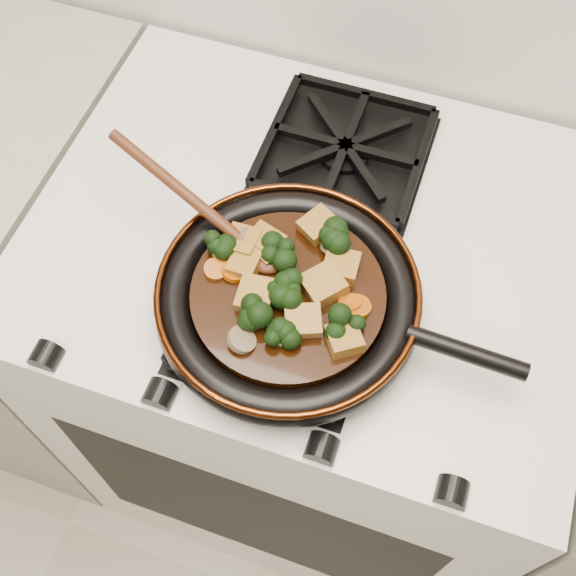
% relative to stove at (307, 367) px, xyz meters
% --- Properties ---
extents(stove, '(0.76, 0.60, 0.90)m').
position_rel_stove_xyz_m(stove, '(0.00, 0.00, 0.00)').
color(stove, silver).
rests_on(stove, ground).
extents(burner_grate_front, '(0.23, 0.23, 0.03)m').
position_rel_stove_xyz_m(burner_grate_front, '(0.00, -0.14, 0.46)').
color(burner_grate_front, black).
rests_on(burner_grate_front, stove).
extents(burner_grate_back, '(0.23, 0.23, 0.03)m').
position_rel_stove_xyz_m(burner_grate_back, '(0.00, 0.14, 0.46)').
color(burner_grate_back, black).
rests_on(burner_grate_back, stove).
extents(skillet, '(0.45, 0.32, 0.05)m').
position_rel_stove_xyz_m(skillet, '(0.01, -0.13, 0.49)').
color(skillet, black).
rests_on(skillet, burner_grate_front).
extents(braising_sauce, '(0.23, 0.23, 0.02)m').
position_rel_stove_xyz_m(braising_sauce, '(0.01, -0.13, 0.50)').
color(braising_sauce, black).
rests_on(braising_sauce, skillet).
extents(tofu_cube_0, '(0.05, 0.05, 0.02)m').
position_rel_stove_xyz_m(tofu_cube_0, '(0.09, -0.17, 0.52)').
color(tofu_cube_0, olive).
rests_on(tofu_cube_0, braising_sauce).
extents(tofu_cube_1, '(0.05, 0.05, 0.03)m').
position_rel_stove_xyz_m(tofu_cube_1, '(0.04, -0.16, 0.52)').
color(tofu_cube_1, olive).
rests_on(tofu_cube_1, braising_sauce).
extents(tofu_cube_2, '(0.04, 0.04, 0.03)m').
position_rel_stove_xyz_m(tofu_cube_2, '(-0.07, -0.09, 0.52)').
color(tofu_cube_2, olive).
rests_on(tofu_cube_2, braising_sauce).
extents(tofu_cube_3, '(0.05, 0.05, 0.02)m').
position_rel_stove_xyz_m(tofu_cube_3, '(-0.04, -0.08, 0.52)').
color(tofu_cube_3, olive).
rests_on(tofu_cube_3, braising_sauce).
extents(tofu_cube_4, '(0.05, 0.06, 0.03)m').
position_rel_stove_xyz_m(tofu_cube_4, '(0.01, -0.03, 0.52)').
color(tofu_cube_4, olive).
rests_on(tofu_cube_4, braising_sauce).
extents(tofu_cube_5, '(0.04, 0.04, 0.02)m').
position_rel_stove_xyz_m(tofu_cube_5, '(-0.05, -0.11, 0.52)').
color(tofu_cube_5, olive).
rests_on(tofu_cube_5, braising_sauce).
extents(tofu_cube_6, '(0.05, 0.05, 0.03)m').
position_rel_stove_xyz_m(tofu_cube_6, '(-0.02, -0.15, 0.52)').
color(tofu_cube_6, olive).
rests_on(tofu_cube_6, braising_sauce).
extents(tofu_cube_7, '(0.04, 0.04, 0.02)m').
position_rel_stove_xyz_m(tofu_cube_7, '(0.06, -0.08, 0.52)').
color(tofu_cube_7, olive).
rests_on(tofu_cube_7, braising_sauce).
extents(tofu_cube_8, '(0.05, 0.05, 0.03)m').
position_rel_stove_xyz_m(tofu_cube_8, '(-0.04, -0.08, 0.52)').
color(tofu_cube_8, olive).
rests_on(tofu_cube_8, braising_sauce).
extents(tofu_cube_9, '(0.06, 0.06, 0.03)m').
position_rel_stove_xyz_m(tofu_cube_9, '(0.05, -0.11, 0.52)').
color(tofu_cube_9, olive).
rests_on(tofu_cube_9, braising_sauce).
extents(broccoli_floret_0, '(0.07, 0.07, 0.06)m').
position_rel_stove_xyz_m(broccoli_floret_0, '(-0.09, -0.11, 0.52)').
color(broccoli_floret_0, black).
rests_on(broccoli_floret_0, braising_sauce).
extents(broccoli_floret_1, '(0.07, 0.07, 0.06)m').
position_rel_stove_xyz_m(broccoli_floret_1, '(-0.01, -0.17, 0.52)').
color(broccoli_floret_1, black).
rests_on(broccoli_floret_1, braising_sauce).
extents(broccoli_floret_2, '(0.07, 0.08, 0.06)m').
position_rel_stove_xyz_m(broccoli_floret_2, '(-0.02, -0.09, 0.52)').
color(broccoli_floret_2, black).
rests_on(broccoli_floret_2, braising_sauce).
extents(broccoli_floret_3, '(0.07, 0.07, 0.07)m').
position_rel_stove_xyz_m(broccoli_floret_3, '(0.04, -0.05, 0.52)').
color(broccoli_floret_3, black).
rests_on(broccoli_floret_3, braising_sauce).
extents(broccoli_floret_4, '(0.08, 0.08, 0.06)m').
position_rel_stove_xyz_m(broccoli_floret_4, '(0.09, -0.15, 0.52)').
color(broccoli_floret_4, black).
rests_on(broccoli_floret_4, braising_sauce).
extents(broccoli_floret_5, '(0.09, 0.08, 0.06)m').
position_rel_stove_xyz_m(broccoli_floret_5, '(0.00, -0.13, 0.52)').
color(broccoli_floret_5, black).
rests_on(broccoli_floret_5, braising_sauce).
extents(broccoli_floret_6, '(0.08, 0.08, 0.07)m').
position_rel_stove_xyz_m(broccoli_floret_6, '(0.02, -0.19, 0.52)').
color(broccoli_floret_6, black).
rests_on(broccoli_floret_6, braising_sauce).
extents(broccoli_floret_7, '(0.08, 0.09, 0.07)m').
position_rel_stove_xyz_m(broccoli_floret_7, '(0.04, -0.04, 0.52)').
color(broccoli_floret_7, black).
rests_on(broccoli_floret_7, braising_sauce).
extents(carrot_coin_0, '(0.03, 0.03, 0.02)m').
position_rel_stove_xyz_m(carrot_coin_0, '(0.08, -0.12, 0.51)').
color(carrot_coin_0, '#A24204').
rests_on(carrot_coin_0, braising_sauce).
extents(carrot_coin_1, '(0.03, 0.03, 0.01)m').
position_rel_stove_xyz_m(carrot_coin_1, '(-0.08, -0.13, 0.51)').
color(carrot_coin_1, '#A24204').
rests_on(carrot_coin_1, braising_sauce).
extents(carrot_coin_2, '(0.03, 0.03, 0.02)m').
position_rel_stove_xyz_m(carrot_coin_2, '(-0.06, -0.12, 0.51)').
color(carrot_coin_2, '#A24204').
rests_on(carrot_coin_2, braising_sauce).
extents(carrot_coin_3, '(0.03, 0.03, 0.01)m').
position_rel_stove_xyz_m(carrot_coin_3, '(0.09, -0.12, 0.51)').
color(carrot_coin_3, '#A24204').
rests_on(carrot_coin_3, braising_sauce).
extents(mushroom_slice_0, '(0.04, 0.04, 0.03)m').
position_rel_stove_xyz_m(mushroom_slice_0, '(0.04, -0.05, 0.52)').
color(mushroom_slice_0, brown).
rests_on(mushroom_slice_0, braising_sauce).
extents(mushroom_slice_1, '(0.05, 0.05, 0.02)m').
position_rel_stove_xyz_m(mushroom_slice_1, '(-0.02, -0.21, 0.52)').
color(mushroom_slice_1, brown).
rests_on(mushroom_slice_1, braising_sauce).
extents(mushroom_slice_2, '(0.03, 0.04, 0.03)m').
position_rel_stove_xyz_m(mushroom_slice_2, '(-0.06, -0.08, 0.52)').
color(mushroom_slice_2, brown).
rests_on(mushroom_slice_2, braising_sauce).
extents(wooden_spoon, '(0.15, 0.08, 0.24)m').
position_rel_stove_xyz_m(wooden_spoon, '(-0.10, -0.07, 0.53)').
color(wooden_spoon, '#47200F').
rests_on(wooden_spoon, braising_sauce).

